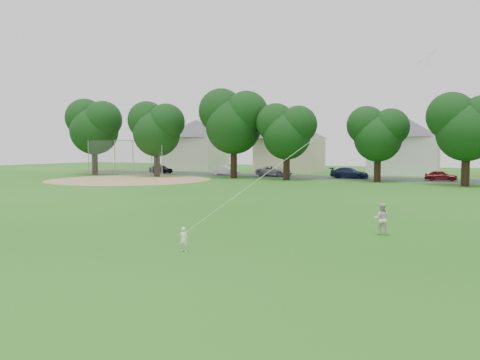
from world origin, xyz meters
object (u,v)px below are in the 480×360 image
at_px(toddler, 184,239).
at_px(older_boy, 382,219).
at_px(kite, 319,135).
at_px(baseball_backstop, 131,158).

height_order(toddler, older_boy, older_boy).
bearing_deg(toddler, kite, -134.05).
bearing_deg(older_boy, kite, 30.02).
bearing_deg(kite, older_boy, 41.04).
xyz_separation_m(toddler, older_boy, (5.41, 6.05, 0.22)).
height_order(kite, baseball_backstop, kite).
xyz_separation_m(older_boy, baseball_backstop, (-34.84, 27.48, 1.61)).
height_order(older_boy, baseball_backstop, baseball_backstop).
bearing_deg(kite, baseball_backstop, 138.25).
height_order(toddler, baseball_backstop, baseball_backstop).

